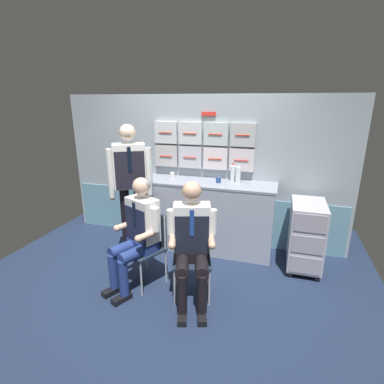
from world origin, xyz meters
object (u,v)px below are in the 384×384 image
Objects in this scene: service_trolley at (306,234)px; folding_chair_center at (192,249)px; water_bottle_clear at (233,173)px; crew_member_standing at (130,179)px; paper_cup_blue at (218,180)px; crew_member_center at (192,238)px; folding_chair_left at (149,240)px; crew_member_left at (137,229)px.

service_trolley is 1.04× the size of folding_chair_center.
water_bottle_clear is at bearing 79.26° from folding_chair_center.
crew_member_standing reaches higher than paper_cup_blue.
crew_member_standing is (-1.04, 0.68, 0.37)m from crew_member_center.
folding_chair_left is 0.25m from crew_member_left.
crew_member_left reaches higher than paper_cup_blue.
crew_member_center is at bearing -5.50° from crew_member_left.
crew_member_left is at bearing 174.50° from crew_member_center.
crew_member_center reaches higher than crew_member_left.
paper_cup_blue is (0.02, 1.19, 0.32)m from crew_member_center.
service_trolley is 0.67× the size of crew_member_center.
crew_member_standing is at bearing 152.04° from folding_chair_center.
crew_member_center reaches higher than water_bottle_clear.
folding_chair_left is 3.40× the size of water_bottle_clear.
crew_member_standing is 1.39m from water_bottle_clear.
folding_chair_center is at bearing -100.74° from water_bottle_clear.
folding_chair_left is 1.49m from water_bottle_clear.
crew_member_left reaches higher than folding_chair_center.
crew_member_standing reaches higher than folding_chair_left.
crew_member_standing is 25.08× the size of paper_cup_blue.
crew_member_left is at bearing -120.53° from paper_cup_blue.
crew_member_center is at bearing -72.87° from folding_chair_center.
crew_member_standing is (-0.39, 0.61, 0.39)m from crew_member_left.
crew_member_left reaches higher than water_bottle_clear.
folding_chair_center is 0.47× the size of crew_member_standing.
paper_cup_blue is (0.59, 0.98, 0.52)m from folding_chair_left.
crew_member_standing is at bearing -171.38° from service_trolley.
water_bottle_clear reaches higher than paper_cup_blue.
service_trolley reaches higher than folding_chair_left.
crew_member_standing is 7.26× the size of water_bottle_clear.
folding_chair_left is 0.87m from crew_member_standing.
folding_chair_center is 1.26m from crew_member_standing.
crew_member_center is at bearing -97.63° from water_bottle_clear.
crew_member_left is 0.82m from crew_member_standing.
crew_member_left is (-1.83, -0.95, 0.23)m from service_trolley.
crew_member_left is 1.52× the size of folding_chair_center.
crew_member_left is 0.65m from crew_member_center.
crew_member_center is 18.15× the size of paper_cup_blue.
crew_member_standing is (-0.99, 0.53, 0.57)m from folding_chair_center.
folding_chair_left is (-1.76, -0.81, 0.05)m from service_trolley.
crew_member_center is at bearing -19.49° from folding_chair_left.
crew_member_standing is at bearing -151.40° from water_bottle_clear.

